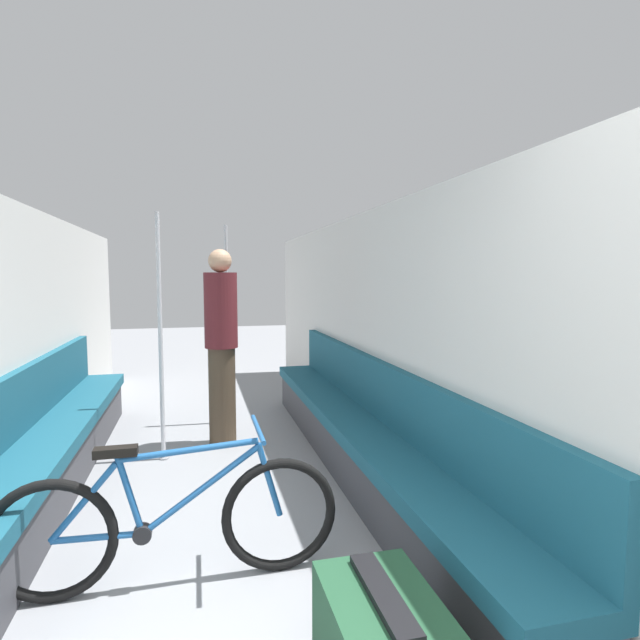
% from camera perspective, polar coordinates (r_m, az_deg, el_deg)
% --- Properties ---
extents(wall_right, '(0.10, 8.96, 2.10)m').
position_cam_1_polar(wall_right, '(3.80, 8.69, -2.66)').
color(wall_right, silver).
rests_on(wall_right, ground).
extents(bench_seat_row_left, '(0.44, 4.66, 0.90)m').
position_cam_1_polar(bench_seat_row_left, '(3.94, -29.67, -14.18)').
color(bench_seat_row_left, '#3D3D42').
rests_on(bench_seat_row_left, ground).
extents(bench_seat_row_right, '(0.44, 4.66, 0.90)m').
position_cam_1_polar(bench_seat_row_right, '(3.99, 4.60, -13.31)').
color(bench_seat_row_right, '#3D3D42').
rests_on(bench_seat_row_right, ground).
extents(bicycle, '(1.70, 0.46, 0.79)m').
position_cam_1_polar(bicycle, '(2.79, -16.71, -21.31)').
color(bicycle, black).
rests_on(bicycle, ground).
extents(grab_pole_near, '(0.08, 0.08, 2.08)m').
position_cam_1_polar(grab_pole_near, '(4.38, -17.76, -2.33)').
color(grab_pole_near, gray).
rests_on(grab_pole_near, ground).
extents(grab_pole_far, '(0.08, 0.08, 2.08)m').
position_cam_1_polar(grab_pole_far, '(5.32, -10.56, -0.91)').
color(grab_pole_far, gray).
rests_on(grab_pole_far, ground).
extents(passenger_standing, '(0.30, 0.30, 1.80)m').
position_cam_1_polar(passenger_standing, '(4.65, -11.20, -2.75)').
color(passenger_standing, '#473828').
rests_on(passenger_standing, ground).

